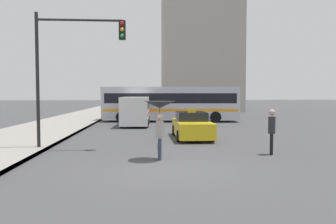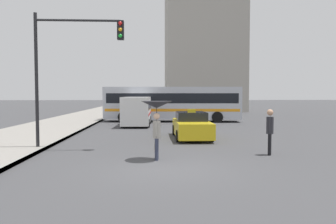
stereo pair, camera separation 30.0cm
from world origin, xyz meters
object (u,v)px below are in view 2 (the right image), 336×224
Objects in this scene: traffic_light at (71,55)px; city_bus at (172,102)px; pedestrian_with_umbrella at (157,111)px; pedestrian_man at (270,128)px; taxi at (191,126)px; ambulance_van at (137,110)px.

city_bus is at bearing 70.84° from traffic_light.
pedestrian_man is (4.49, 0.77, -0.71)m from pedestrian_with_umbrella.
pedestrian_man is at bearing -165.18° from city_bus.
city_bus is 2.09× the size of traffic_light.
traffic_light is at bearing 33.36° from taxi.
taxi is 7.53m from traffic_light.
traffic_light is (-2.27, -11.48, 2.83)m from ambulance_van.
pedestrian_with_umbrella is (-2.01, -6.02, 1.12)m from taxi.
ambulance_van is at bearing -131.27° from pedestrian_man.
traffic_light is at bearing 166.04° from city_bus.
traffic_light is at bearing -76.22° from pedestrian_man.
ambulance_van is 3.08× the size of pedestrian_man.
pedestrian_man is 8.77m from traffic_light.
traffic_light reaches higher than pedestrian_man.
pedestrian_with_umbrella is at bearing -55.59° from pedestrian_man.
traffic_light is at bearing 63.11° from pedestrian_with_umbrella.
city_bus is 17.55m from pedestrian_with_umbrella.
ambulance_van is 2.60× the size of pedestrian_with_umbrella.
city_bus is at bearing -127.52° from ambulance_van.
ambulance_van is 0.96× the size of traffic_light.
pedestrian_man is at bearing -74.29° from pedestrian_with_umbrella.
taxi is at bearing -130.07° from pedestrian_man.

